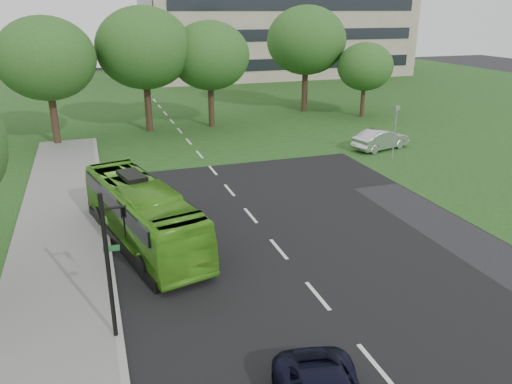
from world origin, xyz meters
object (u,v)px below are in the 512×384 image
tree_park_d (306,41)px  sedan (381,139)px  camera_pole (395,126)px  tree_park_e (365,67)px  traffic_light (112,256)px  bus (142,213)px  tree_park_a (46,59)px  tree_park_c (210,56)px  tree_park_b (144,48)px

tree_park_d → sedan: bearing=-92.2°
camera_pole → tree_park_e: bearing=78.4°
sedan → traffic_light: size_ratio=0.92×
bus → tree_park_e: bearing=28.9°
tree_park_d → sedan: size_ratio=2.24×
sedan → traffic_light: (-20.27, -17.41, 2.17)m
tree_park_a → tree_park_d: bearing=14.9°
tree_park_d → bus: (-19.31, -26.05, -5.61)m
tree_park_e → bus: tree_park_e is taller
tree_park_a → tree_park_d: 24.49m
traffic_light → bus: bearing=78.0°
tree_park_a → camera_pole: 25.66m
camera_pole → tree_park_d: bearing=96.0°
bus → traffic_light: bearing=-116.3°
sedan → tree_park_e: bearing=-39.0°
tree_park_c → tree_park_d: 11.51m
bus → sedan: bus is taller
tree_park_e → bus: size_ratio=0.70×
tree_park_d → camera_pole: bearing=-94.2°
tree_park_a → camera_pole: size_ratio=2.52×
tree_park_b → camera_pole: (14.91, -14.33, -4.47)m
tree_park_b → tree_park_e: bearing=-1.1°
tree_park_e → camera_pole: bearing=-111.8°
tree_park_c → camera_pole: size_ratio=2.40×
tree_park_e → traffic_light: tree_park_e is taller
bus → sedan: (18.72, 10.51, -0.64)m
tree_park_c → bus: bearing=-111.2°
tree_park_b → tree_park_d: 16.73m
tree_park_a → traffic_light: (2.80, -26.66, -3.56)m
tree_park_c → sedan: tree_park_c is taller
sedan → traffic_light: 26.81m
tree_park_c → sedan: 16.30m
tree_park_e → camera_pole: tree_park_e is taller
tree_park_d → camera_pole: tree_park_d is taller
tree_park_b → bus: tree_park_b is taller
tree_park_d → tree_park_e: tree_park_d is taller
tree_park_a → tree_park_b: tree_park_b is taller
tree_park_a → tree_park_e: 28.02m
tree_park_a → tree_park_b: bearing=17.4°
tree_park_d → bus: size_ratio=1.03×
tree_park_c → tree_park_d: (10.76, 4.00, 0.84)m
tree_park_e → sedan: bearing=-113.4°
tree_park_b → traffic_light: size_ratio=2.06×
bus → camera_pole: 19.59m
tree_park_b → traffic_light: (-4.60, -28.98, -3.99)m
tree_park_c → tree_park_e: (15.00, -0.36, -1.38)m
tree_park_a → traffic_light: bearing=-84.0°
tree_park_a → camera_pole: bearing=-28.3°
tree_park_a → tree_park_d: (23.66, 6.29, 0.52)m
tree_park_e → tree_park_b: bearing=178.9°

